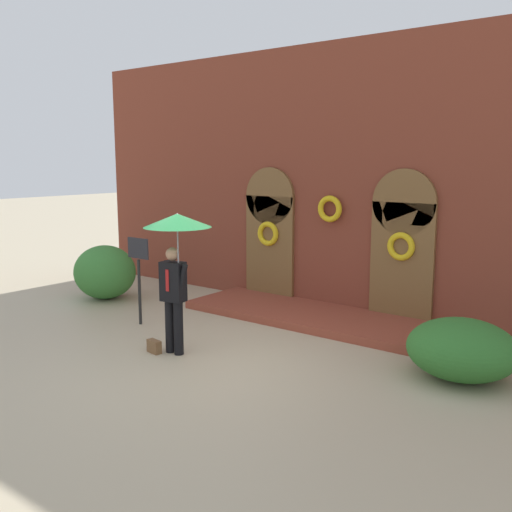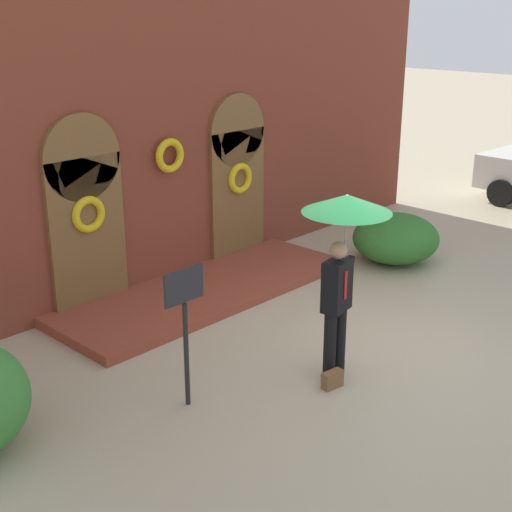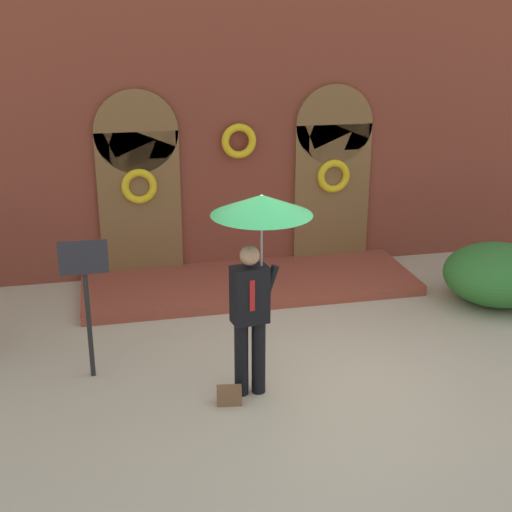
# 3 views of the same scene
# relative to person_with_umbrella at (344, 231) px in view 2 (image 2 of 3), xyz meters

# --- Properties ---
(ground_plane) EXTENTS (80.00, 80.00, 0.00)m
(ground_plane) POSITION_rel_person_with_umbrella_xyz_m (0.57, 0.09, -1.91)
(ground_plane) COLOR tan
(building_facade) EXTENTS (14.00, 2.30, 5.60)m
(building_facade) POSITION_rel_person_with_umbrella_xyz_m (0.57, 4.24, 0.76)
(building_facade) COLOR brown
(building_facade) RESTS_ON ground
(person_with_umbrella) EXTENTS (1.10, 1.10, 2.36)m
(person_with_umbrella) POSITION_rel_person_with_umbrella_xyz_m (0.00, 0.00, 0.00)
(person_with_umbrella) COLOR black
(person_with_umbrella) RESTS_ON ground
(handbag) EXTENTS (0.30, 0.16, 0.22)m
(handbag) POSITION_rel_person_with_umbrella_xyz_m (-0.38, -0.20, -1.80)
(handbag) COLOR brown
(handbag) RESTS_ON ground
(sign_post) EXTENTS (0.56, 0.06, 1.72)m
(sign_post) POSITION_rel_person_with_umbrella_xyz_m (-1.87, 0.81, -0.75)
(sign_post) COLOR black
(sign_post) RESTS_ON ground
(shrub_right) EXTENTS (1.62, 1.56, 0.89)m
(shrub_right) POSITION_rel_person_with_umbrella_xyz_m (4.08, 1.81, -1.47)
(shrub_right) COLOR #2D6B28
(shrub_right) RESTS_ON ground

